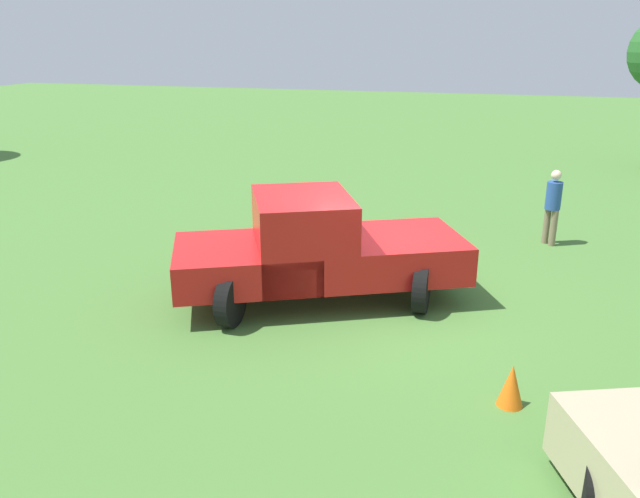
% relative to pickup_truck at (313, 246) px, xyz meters
% --- Properties ---
extents(ground_plane, '(80.00, 80.00, 0.00)m').
position_rel_pickup_truck_xyz_m(ground_plane, '(-0.15, 1.03, -0.95)').
color(ground_plane, '#477533').
extents(pickup_truck, '(3.80, 5.16, 1.83)m').
position_rel_pickup_truck_xyz_m(pickup_truck, '(0.00, 0.00, 0.00)').
color(pickup_truck, black).
rests_on(pickup_truck, ground_plane).
extents(person_bystander, '(0.45, 0.45, 1.63)m').
position_rel_pickup_truck_xyz_m(person_bystander, '(-4.25, 4.04, -0.04)').
color(person_bystander, '#7A6B51').
rests_on(person_bystander, ground_plane).
extents(traffic_cone, '(0.32, 0.32, 0.55)m').
position_rel_pickup_truck_xyz_m(traffic_cone, '(2.46, 3.26, -0.68)').
color(traffic_cone, orange).
rests_on(traffic_cone, ground_plane).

